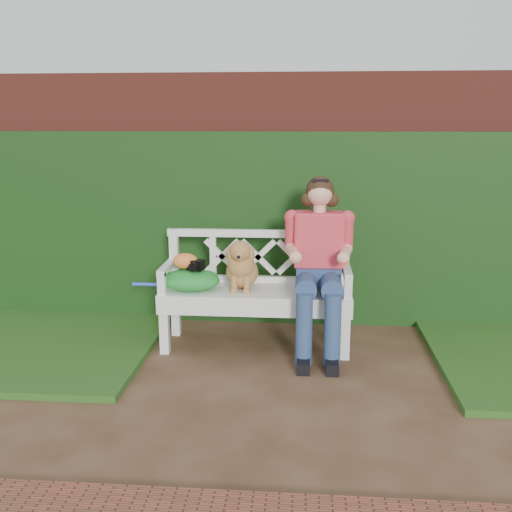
{
  "coord_description": "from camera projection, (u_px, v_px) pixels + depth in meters",
  "views": [
    {
      "loc": [
        0.1,
        -3.57,
        1.77
      ],
      "look_at": [
        -0.28,
        1.0,
        0.75
      ],
      "focal_mm": 42.0,
      "sensor_mm": 36.0,
      "label": 1
    }
  ],
  "objects": [
    {
      "name": "camera_item",
      "position": [
        196.0,
        265.0,
        4.71
      ],
      "size": [
        0.14,
        0.12,
        0.08
      ],
      "primitive_type": "cube",
      "rotation": [
        0.0,
        0.0,
        -0.3
      ],
      "color": "black",
      "rests_on": "green_bag"
    },
    {
      "name": "garden_bench",
      "position": [
        256.0,
        318.0,
        4.81
      ],
      "size": [
        1.63,
        0.74,
        0.48
      ],
      "primitive_type": null,
      "rotation": [
        0.0,
        0.0,
        0.09
      ],
      "color": "white",
      "rests_on": "ground"
    },
    {
      "name": "brick_wall",
      "position": [
        295.0,
        198.0,
        5.48
      ],
      "size": [
        10.0,
        0.3,
        2.2
      ],
      "primitive_type": "cube",
      "color": "maroon",
      "rests_on": "ground"
    },
    {
      "name": "seated_woman",
      "position": [
        318.0,
        268.0,
        4.66
      ],
      "size": [
        0.62,
        0.79,
        1.34
      ],
      "primitive_type": null,
      "rotation": [
        0.0,
        0.0,
        0.07
      ],
      "color": "#C92B5C",
      "rests_on": "ground"
    },
    {
      "name": "tennis_racket",
      "position": [
        183.0,
        285.0,
        4.81
      ],
      "size": [
        0.69,
        0.39,
        0.03
      ],
      "primitive_type": null,
      "rotation": [
        0.0,
        0.0,
        -0.19
      ],
      "color": "white",
      "rests_on": "garden_bench"
    },
    {
      "name": "ground",
      "position": [
        286.0,
        403.0,
        3.87
      ],
      "size": [
        60.0,
        60.0,
        0.0
      ],
      "primitive_type": "plane",
      "color": "#402B18"
    },
    {
      "name": "baseball_glove",
      "position": [
        185.0,
        261.0,
        4.74
      ],
      "size": [
        0.24,
        0.2,
        0.13
      ],
      "primitive_type": "ellipsoid",
      "rotation": [
        0.0,
        0.0,
        0.33
      ],
      "color": "orange",
      "rests_on": "green_bag"
    },
    {
      "name": "ivy_hedge",
      "position": [
        294.0,
        229.0,
        5.32
      ],
      "size": [
        10.0,
        0.18,
        1.7
      ],
      "primitive_type": "cube",
      "color": "#1A3D13",
      "rests_on": "ground"
    },
    {
      "name": "green_bag",
      "position": [
        190.0,
        280.0,
        4.74
      ],
      "size": [
        0.5,
        0.41,
        0.16
      ],
      "primitive_type": null,
      "rotation": [
        0.0,
        0.0,
        -0.1
      ],
      "color": "#2B8723",
      "rests_on": "garden_bench"
    },
    {
      "name": "dog",
      "position": [
        242.0,
        263.0,
        4.72
      ],
      "size": [
        0.38,
        0.44,
        0.42
      ],
      "primitive_type": null,
      "rotation": [
        0.0,
        0.0,
        -0.31
      ],
      "color": "#B38338",
      "rests_on": "garden_bench"
    }
  ]
}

